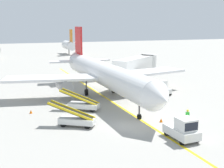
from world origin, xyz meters
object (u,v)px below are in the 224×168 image
Objects in this scene: baggage_tug_near_wing at (163,88)px; jet_bridge at (138,64)px; safety_cone_nose_left at (161,120)px; ground_crew_marshaller at (187,117)px; pushback_tug at (183,130)px; belt_loader_aft_hold at (76,119)px; safety_cone_nose_right at (31,112)px; belt_loader_forward_hold at (83,104)px; airliner at (103,74)px.

jet_bridge is at bearing 89.15° from baggage_tug_near_wing.
jet_bridge is at bearing 70.48° from safety_cone_nose_left.
safety_cone_nose_left is at bearing 139.00° from ground_crew_marshaller.
ground_crew_marshaller is (-5.28, -22.68, -2.63)m from jet_bridge.
ground_crew_marshaller is (2.93, 3.49, -0.08)m from pushback_tug.
belt_loader_aft_hold is at bearing 160.60° from ground_crew_marshaller.
belt_loader_aft_hold is at bearing -59.32° from safety_cone_nose_right.
jet_bridge is 2.41× the size of belt_loader_forward_hold.
airliner is 16.42m from ground_crew_marshaller.
jet_bridge is at bearing 76.89° from ground_crew_marshaller.
airliner is at bearing 51.36° from belt_loader_forward_hold.
baggage_tug_near_wing is at bearing -13.30° from airliner.
ground_crew_marshaller reaches higher than safety_cone_nose_right.
belt_loader_aft_hold is (-16.43, -18.76, -2.77)m from jet_bridge.
safety_cone_nose_left is 1.00× the size of safety_cone_nose_right.
ground_crew_marshaller is at bearing -76.26° from airliner.
baggage_tug_near_wing is at bearing 69.32° from ground_crew_marshaller.
airliner is 7.39× the size of belt_loader_forward_hold.
pushback_tug is at bearing -98.76° from safety_cone_nose_left.
safety_cone_nose_right is at bearing 130.93° from pushback_tug.
pushback_tug is at bearing -107.42° from jet_bridge.
belt_loader_forward_hold is 6.34m from safety_cone_nose_right.
safety_cone_nose_left is (0.82, 5.32, -0.77)m from pushback_tug.
belt_loader_forward_hold reaches higher than ground_crew_marshaller.
baggage_tug_near_wing reaches higher than ground_crew_marshaller.
belt_loader_forward_hold is 10.26m from safety_cone_nose_left.
belt_loader_aft_hold is at bearing -112.69° from belt_loader_forward_hold.
belt_loader_forward_hold is at bearing 130.60° from safety_cone_nose_left.
belt_loader_aft_hold is 11.03× the size of safety_cone_nose_left.
airliner reaches higher than safety_cone_nose_left.
belt_loader_aft_hold is (-8.22, 7.41, -0.22)m from pushback_tug.
pushback_tug reaches higher than safety_cone_nose_right.
airliner reaches higher than jet_bridge.
pushback_tug is at bearing -65.96° from belt_loader_forward_hold.
pushback_tug is 8.29× the size of safety_cone_nose_right.
belt_loader_forward_hold is (-14.05, -13.07, -2.77)m from jet_bridge.
pushback_tug is at bearing -115.25° from baggage_tug_near_wing.
airliner is at bearing 166.70° from baggage_tug_near_wing.
pushback_tug is at bearing -130.02° from ground_crew_marshaller.
belt_loader_forward_hold is 2.80× the size of ground_crew_marshaller.
safety_cone_nose_left is at bearing 81.24° from pushback_tug.
safety_cone_nose_right is (-3.88, 6.54, -0.56)m from belt_loader_aft_hold.
belt_loader_forward_hold is 0.98× the size of belt_loader_aft_hold.
pushback_tug is 11.07m from belt_loader_aft_hold.
airliner reaches higher than safety_cone_nose_right.
safety_cone_nose_right is at bearing -154.65° from airliner.
baggage_tug_near_wing is 14.57m from ground_crew_marshaller.
ground_crew_marshaller is (-5.15, -13.64, -0.02)m from baggage_tug_near_wing.
airliner is 9.66× the size of pushback_tug.
belt_loader_aft_hold is 11.82m from ground_crew_marshaller.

